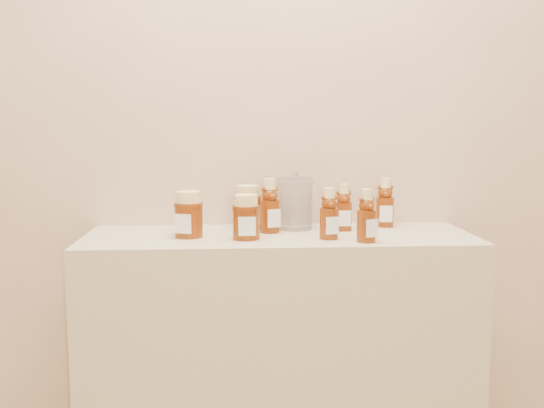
{
  "coord_description": "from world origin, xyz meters",
  "views": [
    {
      "loc": [
        -0.14,
        -0.29,
        1.24
      ],
      "look_at": [
        -0.02,
        1.52,
        1.0
      ],
      "focal_mm": 40.0,
      "sensor_mm": 36.0,
      "label": 1
    }
  ],
  "objects_px": {
    "display_table": "(279,373)",
    "glass_canister": "(295,201)",
    "bear_bottle_front_left": "(329,210)",
    "honey_jar_left": "(189,214)",
    "bear_bottle_back_left": "(270,202)"
  },
  "relations": [
    {
      "from": "bear_bottle_back_left",
      "to": "glass_canister",
      "type": "height_order",
      "value": "bear_bottle_back_left"
    },
    {
      "from": "display_table",
      "to": "glass_canister",
      "type": "relative_size",
      "value": 6.62
    },
    {
      "from": "display_table",
      "to": "glass_canister",
      "type": "height_order",
      "value": "glass_canister"
    },
    {
      "from": "bear_bottle_back_left",
      "to": "bear_bottle_front_left",
      "type": "xyz_separation_m",
      "value": [
        0.17,
        -0.12,
        -0.01
      ]
    },
    {
      "from": "bear_bottle_front_left",
      "to": "honey_jar_left",
      "type": "xyz_separation_m",
      "value": [
        -0.42,
        0.05,
        -0.02
      ]
    },
    {
      "from": "display_table",
      "to": "honey_jar_left",
      "type": "distance_m",
      "value": 0.59
    },
    {
      "from": "bear_bottle_front_left",
      "to": "glass_canister",
      "type": "relative_size",
      "value": 0.95
    },
    {
      "from": "honey_jar_left",
      "to": "display_table",
      "type": "bearing_deg",
      "value": 23.53
    },
    {
      "from": "display_table",
      "to": "bear_bottle_back_left",
      "type": "relative_size",
      "value": 6.24
    },
    {
      "from": "glass_canister",
      "to": "bear_bottle_back_left",
      "type": "bearing_deg",
      "value": -146.15
    },
    {
      "from": "bear_bottle_back_left",
      "to": "honey_jar_left",
      "type": "xyz_separation_m",
      "value": [
        -0.25,
        -0.06,
        -0.03
      ]
    },
    {
      "from": "display_table",
      "to": "bear_bottle_front_left",
      "type": "height_order",
      "value": "bear_bottle_front_left"
    },
    {
      "from": "glass_canister",
      "to": "bear_bottle_front_left",
      "type": "bearing_deg",
      "value": -64.54
    },
    {
      "from": "bear_bottle_front_left",
      "to": "honey_jar_left",
      "type": "distance_m",
      "value": 0.42
    },
    {
      "from": "display_table",
      "to": "bear_bottle_front_left",
      "type": "distance_m",
      "value": 0.56
    }
  ]
}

